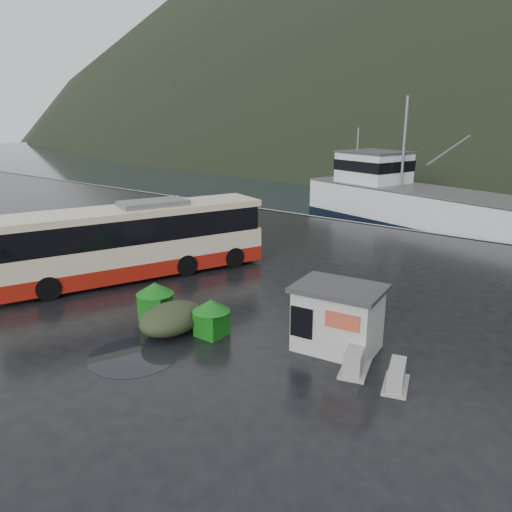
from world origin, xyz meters
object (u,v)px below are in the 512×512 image
Objects in this scene: waste_bin_right at (212,335)px; fishing_trawler at (430,215)px; white_van at (136,258)px; coach_bus at (137,276)px; waste_bin_left at (157,318)px; dome_tent at (172,332)px; jersey_barrier_a at (355,370)px; ticket_kiosk at (336,348)px; jersey_barrier_b at (396,386)px.

fishing_trawler is (-1.52, 27.59, 0.00)m from waste_bin_right.
fishing_trawler reaches higher than white_van.
coach_bus is 8.82× the size of waste_bin_left.
waste_bin_right is at bearing 26.44° from dome_tent.
waste_bin_left is at bearing -10.74° from coach_bus.
ticket_kiosk is at bearing 141.72° from jersey_barrier_a.
coach_bus is 9.36× the size of jersey_barrier_b.
white_van reaches higher than jersey_barrier_b.
jersey_barrier_b is (1.44, -0.16, 0.00)m from jersey_barrier_a.
waste_bin_left is 1.06× the size of jersey_barrier_b.
jersey_barrier_a is at bearing -45.65° from ticket_kiosk.
coach_bus is 13.34m from jersey_barrier_a.
white_van reaches higher than waste_bin_left.
ticket_kiosk is 1.78× the size of jersey_barrier_a.
white_van is at bearing 160.86° from ticket_kiosk.
jersey_barrier_a is 27.55m from fishing_trawler.
dome_tent is at bearing -153.56° from waste_bin_right.
white_van is at bearing -95.21° from fishing_trawler.
waste_bin_right is at bearing 3.70° from waste_bin_left.
ticket_kiosk is 0.11× the size of fishing_trawler.
fishing_trawler is at bearing 87.23° from waste_bin_left.
jersey_barrier_a is 1.45m from jersey_barrier_b.
ticket_kiosk is at bearing 0.01° from white_van.
coach_bus is at bearing 171.99° from jersey_barrier_b.
white_van is 3.32× the size of jersey_barrier_a.
waste_bin_left is (4.93, -3.01, 0.00)m from coach_bus.
jersey_barrier_b is (8.24, 1.45, 0.00)m from dome_tent.
coach_bus is 14.79m from jersey_barrier_b.
dome_tent is (-1.39, -0.69, 0.00)m from waste_bin_right.
coach_bus is at bearing 151.27° from dome_tent.
fishing_trawler is at bearing 90.26° from dome_tent.
coach_bus is 5.78m from waste_bin_left.
waste_bin_left is 7.35m from ticket_kiosk.
dome_tent is (6.41, -3.51, 0.00)m from coach_bus.
fishing_trawler reaches higher than jersey_barrier_a.
fishing_trawler is (-0.13, 28.28, 0.00)m from dome_tent.
waste_bin_left is at bearing -170.99° from ticket_kiosk.
jersey_barrier_b is at bearing 12.63° from coach_bus.
waste_bin_right is 0.48× the size of ticket_kiosk.
fishing_trawler reaches higher than waste_bin_right.
waste_bin_left is 8.35m from jersey_barrier_a.
dome_tent is at bearing -19.97° from white_van.
dome_tent is 1.94× the size of jersey_barrier_b.
white_van is at bearing 165.80° from jersey_barrier_a.
dome_tent is 6.99m from jersey_barrier_a.
ticket_kiosk is 2.08× the size of jersey_barrier_b.
coach_bus reaches higher than ticket_kiosk.
white_van is 24.35m from fishing_trawler.
white_van is 3.64× the size of waste_bin_left.
waste_bin_right is (7.79, -2.82, 0.00)m from coach_bus.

